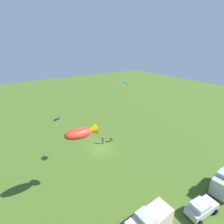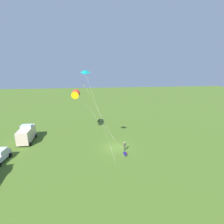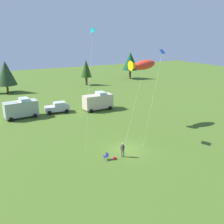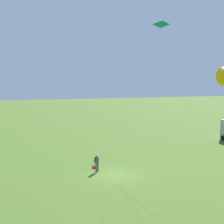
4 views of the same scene
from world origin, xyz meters
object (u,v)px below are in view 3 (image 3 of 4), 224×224
backpack_on_grass (115,158)px  car_silver_compact (58,107)px  van_camper_beige (98,101)px  folding_chair (106,156)px  kite_delta_teal (91,30)px  kite_diamond_blue (162,56)px  kite_large_fish (142,65)px  van_motorhome_grey (21,108)px  person_kite_flyer (123,149)px

backpack_on_grass → car_silver_compact: 20.81m
car_silver_compact → backpack_on_grass: bearing=-83.3°
van_camper_beige → folding_chair: bearing=-114.4°
folding_chair → kite_delta_teal: (1.25, 6.17, 13.59)m
kite_diamond_blue → kite_delta_teal: kite_delta_teal is taller
folding_chair → van_camper_beige: 20.24m
backpack_on_grass → van_camper_beige: 20.22m
kite_large_fish → backpack_on_grass: bearing=-136.8°
folding_chair → van_camper_beige: bearing=-118.8°
folding_chair → van_motorhome_grey: van_motorhome_grey is taller
kite_large_fish → kite_delta_teal: kite_delta_teal is taller
van_motorhome_grey → kite_delta_teal: bearing=-68.5°
van_motorhome_grey → kite_diamond_blue: (18.25, -13.53, 8.92)m
folding_chair → van_camper_beige: (7.84, 18.62, 1.16)m
kite_diamond_blue → kite_delta_teal: size_ratio=0.79×
folding_chair → van_motorhome_grey: bearing=-80.7°
backpack_on_grass → van_camper_beige: bearing=69.9°
backpack_on_grass → kite_diamond_blue: (11.74, 7.20, 10.45)m
van_motorhome_grey → kite_large_fish: 21.27m
person_kite_flyer → kite_diamond_blue: bearing=177.7°
kite_delta_teal → car_silver_compact: bearing=92.3°
person_kite_flyer → car_silver_compact: 20.80m
person_kite_flyer → kite_diamond_blue: 16.02m
backpack_on_grass → car_silver_compact: size_ratio=0.07×
folding_chair → van_motorhome_grey: (-5.58, 20.40, 1.16)m
kite_large_fish → car_silver_compact: bearing=129.7°
kite_delta_teal → backpack_on_grass: bearing=-92.8°
folding_chair → van_motorhome_grey: 21.19m
folding_chair → car_silver_compact: car_silver_compact is taller
car_silver_compact → kite_large_fish: bearing=-44.3°
person_kite_flyer → van_motorhome_grey: bearing=-106.1°
van_camper_beige → kite_large_fish: bearing=-76.6°
folding_chair → car_silver_compact: size_ratio=0.19×
kite_diamond_blue → kite_delta_teal: 11.97m
person_kite_flyer → van_camper_beige: 19.80m
backpack_on_grass → car_silver_compact: (-0.25, 20.79, 0.84)m
van_motorhome_grey → person_kite_flyer: bearing=-74.0°
car_silver_compact → kite_diamond_blue: bearing=-42.6°
folding_chair → backpack_on_grass: bearing=155.2°
backpack_on_grass → van_camper_beige: size_ratio=0.06×
person_kite_flyer → kite_diamond_blue: kite_diamond_blue is taller
car_silver_compact → kite_diamond_blue: size_ratio=0.38×
kite_delta_teal → van_motorhome_grey: bearing=115.6°
folding_chair → person_kite_flyer: bearing=165.9°
person_kite_flyer → van_camper_beige: van_camper_beige is taller
folding_chair → car_silver_compact: bearing=-97.9°
van_camper_beige → backpack_on_grass: bearing=-111.6°
van_camper_beige → kite_diamond_blue: bearing=-69.2°
person_kite_flyer → backpack_on_grass: bearing=-34.3°
van_camper_beige → van_motorhome_grey: bearing=170.9°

